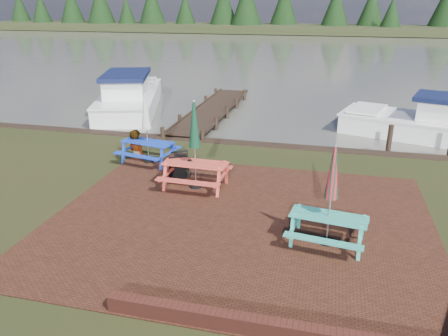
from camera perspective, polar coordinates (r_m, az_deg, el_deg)
name	(u,v)px	position (r m, az deg, el deg)	size (l,w,h in m)	color
ground	(230,243)	(9.67, 0.81, -9.75)	(120.00, 120.00, 0.00)	black
paving	(240,221)	(10.52, 2.05, -6.98)	(9.00, 7.50, 0.02)	#381B11
brick_wall	(329,330)	(7.45, 13.55, -19.86)	(6.21, 1.79, 0.30)	#4C1E16
water	(315,53)	(45.40, 11.79, 14.48)	(120.00, 60.00, 0.02)	#403E37
far_treeline	(326,11)	(74.13, 13.15, 19.38)	(120.00, 10.00, 8.10)	black
picnic_table_teal	(329,211)	(9.53, 13.59, -5.53)	(1.80, 1.64, 2.24)	teal
picnic_table_red	(195,159)	(12.05, -3.79, 1.21)	(1.82, 1.63, 2.47)	#D64536
picnic_table_blue	(147,138)	(14.21, -9.97, 3.85)	(1.93, 1.78, 2.32)	#1839B6
chalkboard	(179,166)	(12.81, -5.91, 0.26)	(0.53, 0.71, 0.82)	black
jetty	(212,110)	(20.67, -1.59, 7.59)	(1.76, 9.08, 1.00)	black
boat_jetty	(130,98)	(22.22, -12.19, 8.96)	(4.67, 7.84, 2.15)	white
boat_near	(439,125)	(19.03, 26.23, 5.01)	(7.46, 4.40, 1.91)	white
person	(135,130)	(14.61, -11.53, 4.88)	(0.71, 0.47, 1.95)	gray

